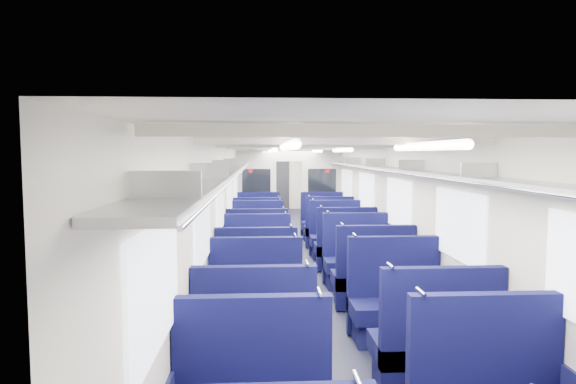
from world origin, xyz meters
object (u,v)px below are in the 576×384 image
Objects in this scene: seat_5 at (435,351)px; seat_19 at (323,224)px; seat_4 at (255,350)px; seat_12 at (257,252)px; seat_11 at (357,263)px; seat_13 at (345,250)px; seat_16 at (258,232)px; seat_15 at (336,240)px; seat_8 at (257,285)px; seat_14 at (258,240)px; seat_7 at (396,308)px; seat_9 at (373,281)px; bulkhead at (289,190)px; seat_6 at (256,309)px; end_door at (280,184)px; seat_18 at (258,225)px; seat_10 at (257,265)px; seat_17 at (328,231)px.

seat_5 is 8.06m from seat_19.
seat_4 is at bearing -101.83° from seat_19.
seat_12 is (0.00, 4.48, 0.00)m from seat_4.
seat_11 and seat_13 have the same top height.
seat_13 is at bearing -51.92° from seat_16.
seat_15 is at bearing 36.73° from seat_12.
seat_15 is (1.66, 3.46, 0.00)m from seat_8.
seat_14 is at bearing 90.00° from seat_4.
seat_7 is 5.84m from seat_16.
seat_9 is at bearing 90.00° from seat_7.
seat_19 is (0.00, 3.29, 0.00)m from seat_13.
bulkhead reaches higher than seat_11.
seat_6 and seat_13 have the same top height.
end_door is 1.61× the size of seat_14.
seat_14 and seat_18 have the same top height.
seat_10 is 1.00× the size of seat_17.
seat_5 is (0.83, -15.01, -0.62)m from end_door.
seat_10 is at bearing -115.70° from seat_17.
seat_6 and seat_15 have the same top height.
bulkhead is at bearing 73.28° from seat_14.
seat_11 is (1.66, 1.22, 0.00)m from seat_8.
seat_8 is (-1.66, 1.11, 0.00)m from seat_7.
seat_8 is at bearing -93.76° from end_door.
seat_16 is at bearing 90.00° from seat_12.
seat_7 is 1.00× the size of seat_18.
seat_17 is (1.66, 0.13, 0.00)m from seat_16.
seat_6 is (-0.83, -7.34, -0.85)m from bulkhead.
seat_16 and seat_19 have the same top height.
bulkhead reaches higher than seat_6.
seat_17 is at bearing 33.98° from seat_14.
seat_5 is at bearing -55.20° from seat_8.
seat_13 is at bearing -85.37° from end_door.
seat_6 is at bearing -90.00° from seat_12.
seat_19 is (1.66, 3.45, 0.00)m from seat_12.
seat_5 is 2.91m from seat_8.
seat_18 is (-0.83, -6.87, -0.62)m from end_door.
seat_11 is at bearing 1.67° from seat_10.
end_door is 14.91m from seat_4.
end_door is 12.56m from seat_9.
seat_9 and seat_13 have the same top height.
seat_4 and seat_5 have the same top height.
seat_8 is 1.00× the size of seat_17.
seat_7 is at bearing -63.52° from seat_12.
bulkhead reaches higher than seat_17.
seat_12 is at bearing -143.27° from seat_15.
seat_4 and seat_10 have the same top height.
seat_16 is 1.66m from seat_17.
seat_4 is 2.02m from seat_7.
seat_14 is 2.25m from seat_18.
seat_10 is 2.33m from seat_14.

